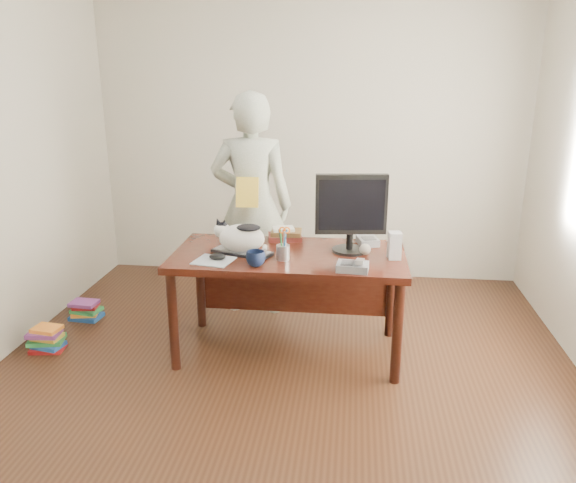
# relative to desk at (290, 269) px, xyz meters

# --- Properties ---
(room) EXTENTS (4.50, 4.50, 4.50)m
(room) POSITION_rel_desk_xyz_m (0.00, -0.68, 0.75)
(room) COLOR black
(room) RESTS_ON ground
(desk) EXTENTS (1.60, 0.80, 0.75)m
(desk) POSITION_rel_desk_xyz_m (0.00, 0.00, 0.00)
(desk) COLOR black
(desk) RESTS_ON ground
(keyboard) EXTENTS (0.45, 0.30, 0.03)m
(keyboard) POSITION_rel_desk_xyz_m (-0.32, -0.12, 0.16)
(keyboard) COLOR black
(keyboard) RESTS_ON desk
(cat) EXTENTS (0.40, 0.30, 0.23)m
(cat) POSITION_rel_desk_xyz_m (-0.33, -0.12, 0.27)
(cat) COLOR silver
(cat) RESTS_ON keyboard
(monitor) EXTENTS (0.49, 0.27, 0.55)m
(monitor) POSITION_rel_desk_xyz_m (0.42, -0.01, 0.46)
(monitor) COLOR black
(monitor) RESTS_ON desk
(pen_cup) EXTENTS (0.09, 0.09, 0.23)m
(pen_cup) POSITION_rel_desk_xyz_m (-0.02, -0.21, 0.21)
(pen_cup) COLOR #96969C
(pen_cup) RESTS_ON desk
(mousepad) EXTENTS (0.28, 0.27, 0.01)m
(mousepad) POSITION_rel_desk_xyz_m (-0.48, -0.30, 0.15)
(mousepad) COLOR #9DA2A8
(mousepad) RESTS_ON desk
(mouse) EXTENTS (0.12, 0.09, 0.04)m
(mouse) POSITION_rel_desk_xyz_m (-0.46, -0.28, 0.17)
(mouse) COLOR black
(mouse) RESTS_ON mousepad
(coffee_mug) EXTENTS (0.18, 0.18, 0.10)m
(coffee_mug) POSITION_rel_desk_xyz_m (-0.18, -0.36, 0.20)
(coffee_mug) COLOR black
(coffee_mug) RESTS_ON desk
(phone) EXTENTS (0.21, 0.17, 0.09)m
(phone) POSITION_rel_desk_xyz_m (0.44, -0.37, 0.18)
(phone) COLOR slate
(phone) RESTS_ON desk
(speaker) EXTENTS (0.09, 0.10, 0.18)m
(speaker) POSITION_rel_desk_xyz_m (0.71, -0.11, 0.24)
(speaker) COLOR #A9A9AB
(speaker) RESTS_ON desk
(baseball) EXTENTS (0.08, 0.08, 0.08)m
(baseball) POSITION_rel_desk_xyz_m (0.52, -0.05, 0.19)
(baseball) COLOR beige
(baseball) RESTS_ON desk
(book_stack) EXTENTS (0.27, 0.22, 0.09)m
(book_stack) POSITION_rel_desk_xyz_m (-0.06, 0.24, 0.19)
(book_stack) COLOR #541A16
(book_stack) RESTS_ON desk
(calculator) EXTENTS (0.17, 0.21, 0.05)m
(calculator) POSITION_rel_desk_xyz_m (0.54, 0.20, 0.17)
(calculator) COLOR slate
(calculator) RESTS_ON desk
(person) EXTENTS (0.67, 0.45, 1.82)m
(person) POSITION_rel_desk_xyz_m (-0.39, 0.64, 0.31)
(person) COLOR beige
(person) RESTS_ON ground
(held_book) EXTENTS (0.17, 0.11, 0.24)m
(held_book) POSITION_rel_desk_xyz_m (-0.39, 0.47, 0.45)
(held_book) COLOR gold
(held_book) RESTS_ON person
(book_pile_a) EXTENTS (0.27, 0.22, 0.18)m
(book_pile_a) POSITION_rel_desk_xyz_m (-1.75, -0.28, -0.51)
(book_pile_a) COLOR maroon
(book_pile_a) RESTS_ON ground
(book_pile_b) EXTENTS (0.26, 0.20, 0.15)m
(book_pile_b) POSITION_rel_desk_xyz_m (-1.72, 0.27, -0.53)
(book_pile_b) COLOR #194A9B
(book_pile_b) RESTS_ON ground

